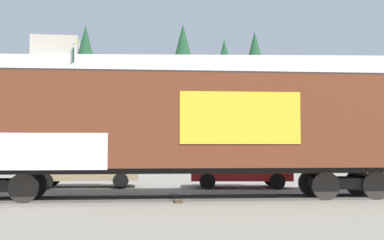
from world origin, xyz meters
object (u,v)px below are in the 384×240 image
freight_car (177,124)px  flagpole (74,89)px  parked_car_tan (85,167)px  parked_car_red (239,169)px

freight_car → flagpole: 14.10m
flagpole → parked_car_tan: bearing=-74.8°
parked_car_tan → parked_car_red: parked_car_tan is taller
flagpole → parked_car_red: flagpole is taller
freight_car → parked_car_tan: bearing=127.9°
freight_car → parked_car_red: 5.65m
parked_car_red → flagpole: bearing=137.8°
parked_car_tan → parked_car_red: (6.56, -0.35, -0.05)m
parked_car_red → freight_car: bearing=-118.9°
freight_car → flagpole: (-5.98, 12.51, 2.57)m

